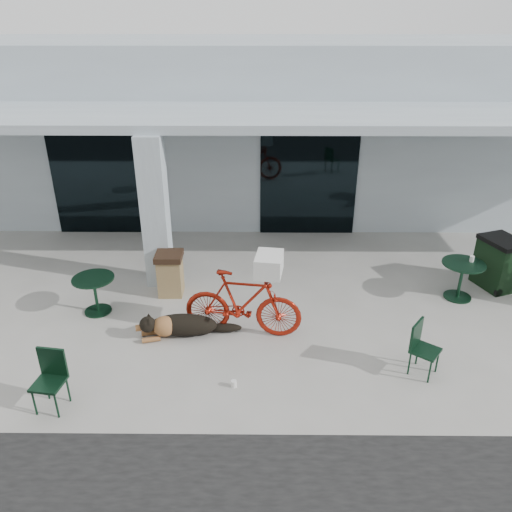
{
  "coord_description": "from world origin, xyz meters",
  "views": [
    {
      "loc": [
        0.6,
        -7.01,
        5.14
      ],
      "look_at": [
        0.52,
        1.5,
        1.0
      ],
      "focal_mm": 35.0,
      "sensor_mm": 36.0,
      "label": 1
    }
  ],
  "objects_px": {
    "bicycle": "(243,303)",
    "trash_receptacle": "(170,274)",
    "cafe_table_near": "(96,295)",
    "dog": "(184,324)",
    "cafe_table_far": "(460,280)",
    "cafe_chair_far_a": "(426,350)",
    "cafe_chair_near": "(49,383)",
    "wheeled_bin": "(499,263)"
  },
  "relations": [
    {
      "from": "cafe_table_near",
      "to": "trash_receptacle",
      "type": "distance_m",
      "value": 1.48
    },
    {
      "from": "cafe_chair_far_a",
      "to": "wheeled_bin",
      "type": "xyz_separation_m",
      "value": [
        2.33,
        2.84,
        0.09
      ]
    },
    {
      "from": "cafe_table_far",
      "to": "wheeled_bin",
      "type": "bearing_deg",
      "value": 27.41
    },
    {
      "from": "bicycle",
      "to": "cafe_chair_far_a",
      "type": "relative_size",
      "value": 2.32
    },
    {
      "from": "dog",
      "to": "cafe_table_far",
      "type": "distance_m",
      "value": 5.48
    },
    {
      "from": "bicycle",
      "to": "cafe_chair_near",
      "type": "bearing_deg",
      "value": 133.33
    },
    {
      "from": "cafe_table_far",
      "to": "cafe_chair_far_a",
      "type": "height_order",
      "value": "cafe_chair_far_a"
    },
    {
      "from": "trash_receptacle",
      "to": "cafe_chair_far_a",
      "type": "bearing_deg",
      "value": -29.46
    },
    {
      "from": "trash_receptacle",
      "to": "cafe_table_far",
      "type": "bearing_deg",
      "value": -1.15
    },
    {
      "from": "dog",
      "to": "cafe_table_near",
      "type": "xyz_separation_m",
      "value": [
        -1.76,
        0.75,
        0.14
      ]
    },
    {
      "from": "bicycle",
      "to": "cafe_chair_far_a",
      "type": "distance_m",
      "value": 3.07
    },
    {
      "from": "dog",
      "to": "cafe_table_far",
      "type": "bearing_deg",
      "value": -0.05
    },
    {
      "from": "trash_receptacle",
      "to": "wheeled_bin",
      "type": "height_order",
      "value": "wheeled_bin"
    },
    {
      "from": "trash_receptacle",
      "to": "dog",
      "type": "bearing_deg",
      "value": -72.37
    },
    {
      "from": "cafe_table_near",
      "to": "cafe_chair_far_a",
      "type": "distance_m",
      "value": 5.95
    },
    {
      "from": "dog",
      "to": "wheeled_bin",
      "type": "bearing_deg",
      "value": 2.08
    },
    {
      "from": "cafe_chair_near",
      "to": "bicycle",
      "type": "bearing_deg",
      "value": 43.91
    },
    {
      "from": "cafe_chair_far_a",
      "to": "cafe_table_near",
      "type": "bearing_deg",
      "value": 110.28
    },
    {
      "from": "cafe_table_far",
      "to": "trash_receptacle",
      "type": "distance_m",
      "value": 5.78
    },
    {
      "from": "bicycle",
      "to": "cafe_chair_far_a",
      "type": "height_order",
      "value": "bicycle"
    },
    {
      "from": "bicycle",
      "to": "cafe_table_near",
      "type": "distance_m",
      "value": 2.9
    },
    {
      "from": "dog",
      "to": "cafe_chair_near",
      "type": "xyz_separation_m",
      "value": [
        -1.64,
        -1.85,
        0.23
      ]
    },
    {
      "from": "cafe_table_near",
      "to": "cafe_table_far",
      "type": "bearing_deg",
      "value": 4.77
    },
    {
      "from": "cafe_chair_near",
      "to": "wheeled_bin",
      "type": "distance_m",
      "value": 8.7
    },
    {
      "from": "dog",
      "to": "trash_receptacle",
      "type": "xyz_separation_m",
      "value": [
        -0.46,
        1.45,
        0.22
      ]
    },
    {
      "from": "cafe_chair_near",
      "to": "wheeled_bin",
      "type": "relative_size",
      "value": 0.86
    },
    {
      "from": "cafe_chair_near",
      "to": "trash_receptacle",
      "type": "distance_m",
      "value": 3.5
    },
    {
      "from": "dog",
      "to": "trash_receptacle",
      "type": "bearing_deg",
      "value": 93.47
    },
    {
      "from": "bicycle",
      "to": "cafe_table_near",
      "type": "bearing_deg",
      "value": 84.15
    },
    {
      "from": "cafe_table_near",
      "to": "bicycle",
      "type": "bearing_deg",
      "value": -13.82
    },
    {
      "from": "dog",
      "to": "cafe_chair_far_a",
      "type": "distance_m",
      "value": 4.05
    },
    {
      "from": "wheeled_bin",
      "to": "dog",
      "type": "bearing_deg",
      "value": 176.41
    },
    {
      "from": "cafe_table_far",
      "to": "trash_receptacle",
      "type": "bearing_deg",
      "value": 178.85
    },
    {
      "from": "bicycle",
      "to": "trash_receptacle",
      "type": "xyz_separation_m",
      "value": [
        -1.5,
        1.4,
        -0.17
      ]
    },
    {
      "from": "cafe_table_near",
      "to": "cafe_table_far",
      "type": "xyz_separation_m",
      "value": [
        7.08,
        0.59,
        0.02
      ]
    },
    {
      "from": "bicycle",
      "to": "cafe_table_far",
      "type": "bearing_deg",
      "value": -65.35
    },
    {
      "from": "trash_receptacle",
      "to": "wheeled_bin",
      "type": "distance_m",
      "value": 6.72
    },
    {
      "from": "bicycle",
      "to": "wheeled_bin",
      "type": "distance_m",
      "value": 5.49
    },
    {
      "from": "bicycle",
      "to": "wheeled_bin",
      "type": "height_order",
      "value": "bicycle"
    },
    {
      "from": "trash_receptacle",
      "to": "wheeled_bin",
      "type": "relative_size",
      "value": 0.84
    },
    {
      "from": "cafe_table_far",
      "to": "dog",
      "type": "bearing_deg",
      "value": -165.89
    },
    {
      "from": "cafe_chair_near",
      "to": "dog",
      "type": "bearing_deg",
      "value": 56.95
    }
  ]
}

